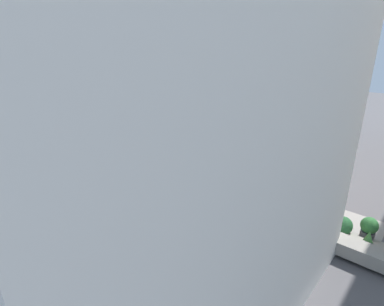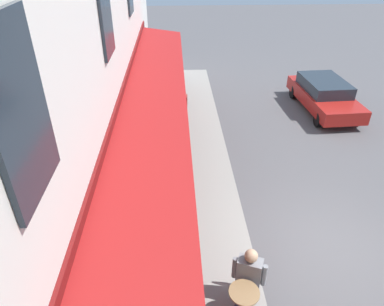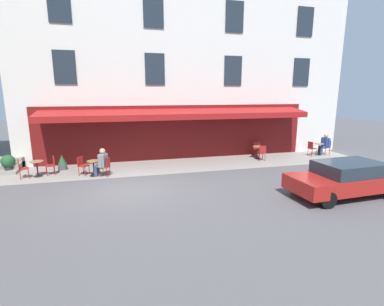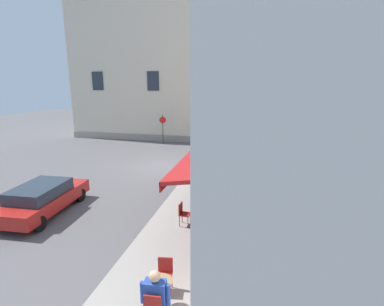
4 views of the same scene
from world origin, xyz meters
TOP-DOWN VIEW (x-y plane):
  - ground_plane at (0.00, 0.00)m, footprint 70.00×70.00m
  - sidewalk_cafe_terrace at (-3.25, -3.40)m, footprint 20.50×3.20m
  - cafe_building_facade at (-4.00, -9.49)m, footprint 20.00×10.70m
  - cafe_table_near_entrance at (4.28, -2.94)m, footprint 0.60×0.60m
  - cafe_chair_red_by_window at (4.88, -2.75)m, footprint 0.50×0.50m
  - cafe_chair_red_near_door at (3.67, -3.12)m, footprint 0.50×0.50m
  - cafe_table_mid_terrace at (-7.62, -3.85)m, footprint 0.60×0.60m
  - cafe_chair_red_corner_left at (-7.58, -3.22)m, footprint 0.42×0.42m
  - cafe_chair_red_kerbside at (-7.87, -4.43)m, footprint 0.53×0.53m
  - cafe_table_streetside at (-11.87, -3.76)m, footprint 0.60×0.60m
  - cafe_chair_red_facing_street at (-12.50, -3.80)m, footprint 0.43×0.43m
  - cafe_chair_red_under_awning at (-11.25, -3.66)m, footprint 0.46×0.46m
  - cafe_table_far_end at (1.69, -2.38)m, footprint 0.60×0.60m
  - cafe_chair_red_corner_right at (1.10, -2.14)m, footprint 0.52×0.52m
  - cafe_chair_red_back_row at (2.24, -2.69)m, footprint 0.54×0.54m
  - seated_patron_in_grey at (1.31, -2.22)m, footprint 0.67×0.67m
  - seated_companion_in_blue at (-12.29, -3.79)m, footprint 0.60×0.72m
  - potted_plant_by_steps at (5.86, -4.05)m, footprint 0.64×0.64m
  - potted_plant_mid_terrace at (3.37, -3.99)m, footprint 0.44×0.44m
  - parked_car_red at (-7.89, 2.80)m, footprint 4.39×2.02m

SIDE VIEW (x-z plane):
  - ground_plane at x=0.00m, z-range 0.00..0.00m
  - sidewalk_cafe_terrace at x=-3.25m, z-range 0.00..0.01m
  - potted_plant_mid_terrace at x=3.37m, z-range -0.01..0.76m
  - cafe_table_near_entrance at x=4.28m, z-range 0.12..0.87m
  - cafe_table_mid_terrace at x=-7.62m, z-range 0.12..0.87m
  - cafe_table_streetside at x=-11.87m, z-range 0.12..0.87m
  - cafe_table_far_end at x=1.69m, z-range 0.12..0.87m
  - potted_plant_by_steps at x=5.86m, z-range 0.06..0.96m
  - cafe_chair_red_by_window at x=4.88m, z-range 0.09..1.00m
  - cafe_chair_red_near_door at x=3.67m, z-range 0.09..1.00m
  - cafe_chair_red_corner_left at x=-7.58m, z-range 0.09..1.00m
  - cafe_chair_red_kerbside at x=-7.87m, z-range 0.09..1.00m
  - cafe_chair_red_facing_street at x=-12.50m, z-range 0.09..1.00m
  - cafe_chair_red_under_awning at x=-11.25m, z-range 0.09..1.00m
  - cafe_chair_red_corner_right at x=1.10m, z-range 0.09..1.00m
  - cafe_chair_red_back_row at x=2.24m, z-range 0.09..1.00m
  - parked_car_red at x=-7.89m, z-range 0.05..1.38m
  - seated_patron_in_grey at x=1.31m, z-range 0.04..1.40m
  - seated_companion_in_blue at x=-12.29m, z-range 0.04..1.41m
  - cafe_building_facade at x=-4.00m, z-range -0.01..14.99m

